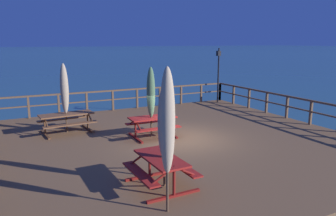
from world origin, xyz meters
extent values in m
plane|color=#2D5B6B|center=(0.00, 0.00, 0.00)|extent=(600.00, 600.00, 0.00)
cube|color=brown|center=(0.00, 0.00, 0.44)|extent=(12.61, 12.51, 0.89)
cube|color=brown|center=(0.00, 6.10, 1.94)|extent=(12.31, 0.09, 0.08)
cube|color=brown|center=(0.00, 6.10, 1.47)|extent=(12.31, 0.07, 0.06)
cube|color=brown|center=(-4.79, 6.10, 1.41)|extent=(0.10, 0.10, 1.05)
cube|color=brown|center=(-3.42, 6.10, 1.41)|extent=(0.10, 0.10, 1.05)
cube|color=brown|center=(-2.05, 6.10, 1.41)|extent=(0.10, 0.10, 1.05)
cube|color=brown|center=(-0.68, 6.10, 1.41)|extent=(0.10, 0.10, 1.05)
cube|color=brown|center=(0.68, 6.10, 1.41)|extent=(0.10, 0.10, 1.05)
cube|color=brown|center=(2.05, 6.10, 1.41)|extent=(0.10, 0.10, 1.05)
cube|color=brown|center=(3.42, 6.10, 1.41)|extent=(0.10, 0.10, 1.05)
cube|color=brown|center=(4.79, 6.10, 1.41)|extent=(0.10, 0.10, 1.05)
cube|color=brown|center=(6.15, 6.10, 1.41)|extent=(0.10, 0.10, 1.05)
cube|color=brown|center=(6.15, 0.00, 1.94)|extent=(0.09, 12.21, 0.08)
cube|color=brown|center=(6.15, 0.00, 1.47)|extent=(0.07, 12.21, 0.06)
cube|color=brown|center=(6.15, -0.68, 1.41)|extent=(0.10, 0.10, 1.05)
cube|color=brown|center=(6.15, 0.68, 1.41)|extent=(0.10, 0.10, 1.05)
cube|color=brown|center=(6.15, 2.03, 1.41)|extent=(0.10, 0.10, 1.05)
cube|color=brown|center=(6.15, 3.39, 1.41)|extent=(0.10, 0.10, 1.05)
cube|color=brown|center=(6.15, 4.75, 1.41)|extent=(0.10, 0.10, 1.05)
cube|color=brown|center=(6.15, 6.10, 1.41)|extent=(0.10, 0.10, 1.05)
cube|color=maroon|center=(-0.77, 0.71, 1.63)|extent=(1.77, 0.78, 0.05)
cube|color=maroon|center=(-0.77, 0.15, 1.33)|extent=(1.76, 0.30, 0.04)
cube|color=maroon|center=(-0.76, 1.27, 1.33)|extent=(1.76, 0.30, 0.04)
cube|color=maroon|center=(-1.47, 0.72, 0.92)|extent=(0.09, 1.40, 0.06)
cylinder|color=maroon|center=(-1.47, 0.72, 1.26)|extent=(0.07, 0.07, 0.74)
cylinder|color=maroon|center=(-1.47, 0.44, 1.48)|extent=(0.06, 0.63, 0.37)
cylinder|color=maroon|center=(-1.47, 1.00, 1.48)|extent=(0.06, 0.63, 0.37)
cube|color=maroon|center=(-0.07, 0.71, 0.92)|extent=(0.09, 1.40, 0.06)
cylinder|color=maroon|center=(-0.07, 0.71, 1.26)|extent=(0.07, 0.07, 0.74)
cylinder|color=maroon|center=(-0.07, 0.43, 1.48)|extent=(0.06, 0.63, 0.37)
cylinder|color=maroon|center=(-0.06, 0.99, 1.48)|extent=(0.06, 0.63, 0.37)
cube|color=maroon|center=(-2.36, -3.41, 1.63)|extent=(0.80, 1.73, 0.05)
cube|color=maroon|center=(-1.80, -3.40, 1.33)|extent=(0.32, 1.72, 0.04)
cube|color=maroon|center=(-2.92, -3.43, 1.33)|extent=(0.32, 1.72, 0.04)
cube|color=maroon|center=(-2.34, -4.09, 0.92)|extent=(1.40, 0.12, 0.06)
cylinder|color=maroon|center=(-2.34, -4.09, 1.26)|extent=(0.07, 0.07, 0.74)
cylinder|color=maroon|center=(-2.06, -4.08, 1.48)|extent=(0.63, 0.07, 0.37)
cylinder|color=maroon|center=(-2.62, -4.10, 1.48)|extent=(0.63, 0.07, 0.37)
cube|color=maroon|center=(-2.38, -2.74, 0.92)|extent=(1.40, 0.12, 0.06)
cylinder|color=maroon|center=(-2.38, -2.74, 1.26)|extent=(0.07, 0.07, 0.74)
cylinder|color=maroon|center=(-2.10, -2.73, 1.48)|extent=(0.63, 0.07, 0.37)
cylinder|color=maroon|center=(-2.66, -2.75, 1.48)|extent=(0.63, 0.07, 0.37)
cube|color=brown|center=(-3.60, 2.77, 1.63)|extent=(2.12, 0.94, 0.05)
cube|color=brown|center=(-3.55, 2.22, 1.33)|extent=(2.08, 0.47, 0.04)
cube|color=brown|center=(-3.65, 3.33, 1.33)|extent=(2.08, 0.47, 0.04)
cube|color=brown|center=(-4.45, 2.70, 0.92)|extent=(0.21, 1.40, 0.06)
cylinder|color=brown|center=(-4.45, 2.70, 1.26)|extent=(0.07, 0.07, 0.74)
cylinder|color=brown|center=(-4.42, 2.42, 1.48)|extent=(0.11, 0.63, 0.37)
cylinder|color=brown|center=(-4.47, 2.97, 1.48)|extent=(0.11, 0.63, 0.37)
cube|color=brown|center=(-2.75, 2.85, 0.92)|extent=(0.21, 1.40, 0.06)
cylinder|color=brown|center=(-2.75, 2.85, 1.26)|extent=(0.07, 0.07, 0.74)
cylinder|color=brown|center=(-2.73, 2.57, 1.48)|extent=(0.11, 0.63, 0.37)
cylinder|color=brown|center=(-2.78, 3.13, 1.48)|extent=(0.11, 0.63, 0.37)
cylinder|color=#4C3828|center=(-0.83, 0.70, 2.15)|extent=(0.06, 0.06, 2.52)
ellipsoid|color=#4C704C|center=(-0.83, 0.70, 2.60)|extent=(0.32, 0.32, 1.92)
cylinder|color=#2D432D|center=(-0.83, 0.70, 2.45)|extent=(0.21, 0.21, 0.05)
cone|color=#4C3828|center=(-0.83, 0.70, 3.48)|extent=(0.10, 0.10, 0.14)
cylinder|color=#4C3828|center=(-2.28, -3.45, 2.10)|extent=(0.06, 0.06, 2.42)
ellipsoid|color=tan|center=(-2.28, -3.45, 2.53)|extent=(0.32, 0.32, 1.84)
cylinder|color=#685B4C|center=(-2.28, -3.45, 2.39)|extent=(0.21, 0.21, 0.05)
cone|color=#4C3828|center=(-2.28, -3.45, 3.38)|extent=(0.10, 0.10, 0.14)
cylinder|color=#4C3828|center=(-3.61, 2.79, 2.19)|extent=(0.06, 0.06, 2.60)
ellipsoid|color=tan|center=(-3.61, 2.79, 2.65)|extent=(0.32, 0.32, 1.98)
cylinder|color=#685B4C|center=(-3.61, 2.79, 2.50)|extent=(0.21, 0.21, 0.05)
cone|color=#4C3828|center=(-3.61, 2.79, 3.56)|extent=(0.10, 0.10, 0.14)
cylinder|color=#4C3828|center=(-2.77, -4.61, 2.36)|extent=(0.06, 0.06, 2.93)
ellipsoid|color=tan|center=(-2.77, -4.61, 2.87)|extent=(0.32, 0.32, 2.23)
cylinder|color=#71614F|center=(-2.77, -4.61, 2.71)|extent=(0.21, 0.21, 0.05)
cone|color=#4C3828|center=(-2.77, -4.61, 3.89)|extent=(0.10, 0.10, 0.14)
cylinder|color=black|center=(5.60, 5.55, 2.49)|extent=(0.09, 0.09, 3.20)
cylinder|color=black|center=(5.44, 5.34, 4.01)|extent=(0.38, 0.47, 0.06)
cube|color=black|center=(5.27, 5.12, 3.81)|extent=(0.20, 0.20, 0.28)
sphere|color=#F4E08C|center=(5.27, 5.12, 3.81)|extent=(0.14, 0.14, 0.14)
camera|label=1|loc=(-5.62, -10.37, 4.46)|focal=34.97mm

